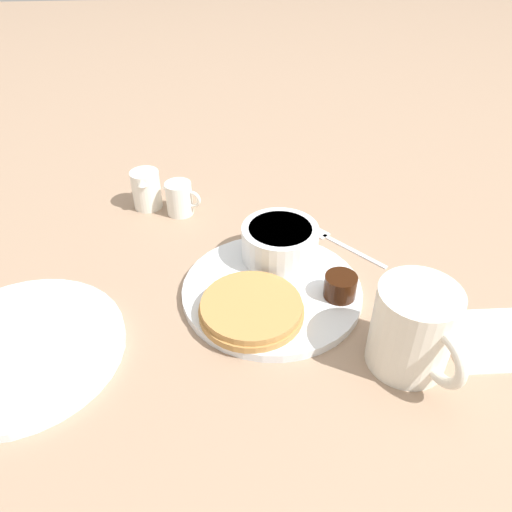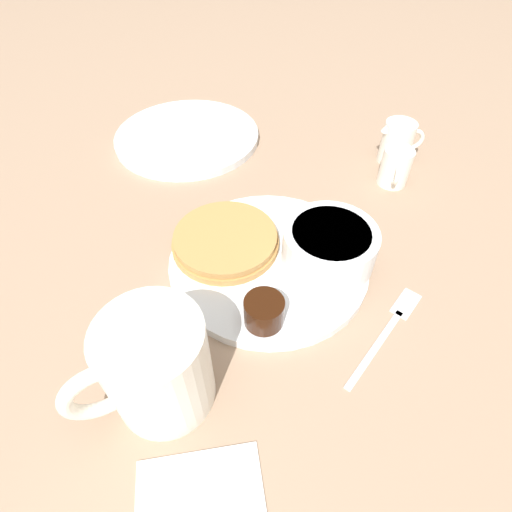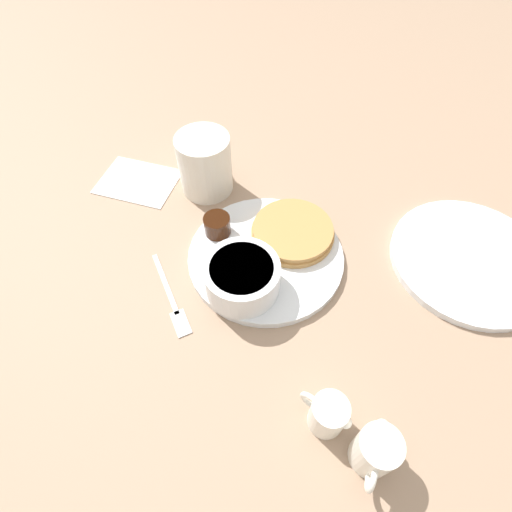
% 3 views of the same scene
% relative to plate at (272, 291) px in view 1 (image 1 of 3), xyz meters
% --- Properties ---
extents(ground_plane, '(4.00, 4.00, 0.00)m').
position_rel_plate_xyz_m(ground_plane, '(0.00, 0.00, -0.01)').
color(ground_plane, '#9E7F66').
extents(plate, '(0.24, 0.24, 0.01)m').
position_rel_plate_xyz_m(plate, '(0.00, 0.00, 0.00)').
color(plate, white).
rests_on(plate, ground_plane).
extents(pancake_stack, '(0.13, 0.13, 0.02)m').
position_rel_plate_xyz_m(pancake_stack, '(0.03, 0.05, 0.01)').
color(pancake_stack, '#B78447').
rests_on(pancake_stack, plate).
extents(bowl, '(0.11, 0.11, 0.05)m').
position_rel_plate_xyz_m(bowl, '(-0.02, -0.07, 0.03)').
color(bowl, white).
rests_on(bowl, plate).
extents(syrup_cup, '(0.04, 0.04, 0.03)m').
position_rel_plate_xyz_m(syrup_cup, '(-0.08, 0.02, 0.02)').
color(syrup_cup, black).
rests_on(syrup_cup, plate).
extents(butter_ramekin, '(0.04, 0.04, 0.04)m').
position_rel_plate_xyz_m(butter_ramekin, '(-0.03, -0.08, 0.02)').
color(butter_ramekin, white).
rests_on(butter_ramekin, plate).
extents(coffee_mug, '(0.09, 0.12, 0.10)m').
position_rel_plate_xyz_m(coffee_mug, '(-0.14, 0.13, 0.05)').
color(coffee_mug, silver).
rests_on(coffee_mug, ground_plane).
extents(creamer_pitcher_near, '(0.06, 0.04, 0.06)m').
position_rel_plate_xyz_m(creamer_pitcher_near, '(0.13, -0.21, 0.02)').
color(creamer_pitcher_near, white).
rests_on(creamer_pitcher_near, ground_plane).
extents(creamer_pitcher_far, '(0.05, 0.07, 0.07)m').
position_rel_plate_xyz_m(creamer_pitcher_far, '(0.18, -0.24, 0.03)').
color(creamer_pitcher_far, white).
rests_on(creamer_pitcher_far, ground_plane).
extents(fork, '(0.11, 0.12, 0.00)m').
position_rel_plate_xyz_m(fork, '(-0.11, -0.11, -0.00)').
color(fork, silver).
rests_on(fork, ground_plane).
extents(napkin, '(0.14, 0.10, 0.00)m').
position_rel_plate_xyz_m(napkin, '(-0.27, 0.10, -0.00)').
color(napkin, white).
rests_on(napkin, ground_plane).
extents(far_plate, '(0.24, 0.24, 0.01)m').
position_rel_plate_xyz_m(far_plate, '(0.30, 0.08, 0.00)').
color(far_plate, white).
rests_on(far_plate, ground_plane).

